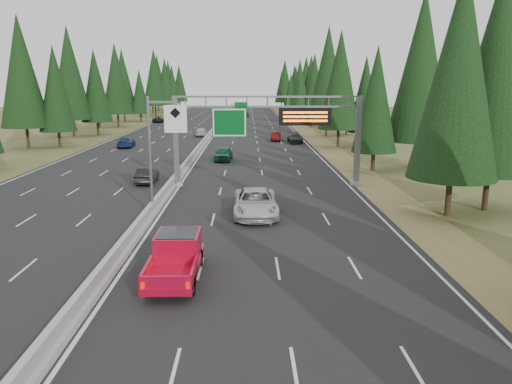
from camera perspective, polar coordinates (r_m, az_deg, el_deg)
road at (r=89.05m, az=-5.22°, el=6.45°), size 32.00×260.00×0.08m
shoulder_right at (r=89.52m, az=6.29°, el=6.45°), size 3.60×260.00×0.06m
shoulder_left at (r=92.09m, az=-16.40°, el=6.19°), size 3.60×260.00×0.06m
median_barrier at (r=89.01m, az=-5.22°, el=6.69°), size 0.70×260.00×0.85m
sign_gantry at (r=43.46m, az=2.16°, el=7.49°), size 16.75×0.98×7.80m
hov_sign_pole at (r=34.12m, az=-11.09°, el=5.08°), size 2.80×0.50×8.00m
tree_row_right at (r=85.04m, az=9.83°, el=12.38°), size 11.88×237.80×18.69m
tree_row_left at (r=86.93m, az=-20.56°, el=11.99°), size 12.04×241.87×18.99m
silver_minivan at (r=33.81m, az=-0.07°, el=-1.24°), size 3.01×6.39×1.77m
red_pickup at (r=23.55m, az=-9.03°, el=-6.93°), size 2.11×5.91×1.93m
car_ahead_green at (r=58.89m, az=-3.74°, el=4.40°), size 2.22×4.84×1.61m
car_ahead_dkred at (r=79.99m, az=2.29°, el=6.38°), size 1.85×4.37×1.40m
car_ahead_dkgrey at (r=77.15m, az=4.48°, el=6.17°), size 2.16×5.10×1.47m
car_ahead_white at (r=113.75m, az=-2.34°, el=8.10°), size 2.85×5.43×1.46m
car_ahead_far at (r=140.22m, az=-1.20°, el=8.87°), size 1.96×4.38×1.46m
car_onc_near at (r=46.24m, az=-12.33°, el=1.89°), size 1.50×4.28×1.41m
car_onc_blue at (r=73.77m, az=-14.62°, el=5.53°), size 2.37×5.12×1.45m
car_onc_white at (r=87.39m, az=-6.30°, el=6.85°), size 2.03×4.59×1.54m
car_onc_far at (r=121.70m, az=-11.04°, el=8.15°), size 2.45×5.19×1.43m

